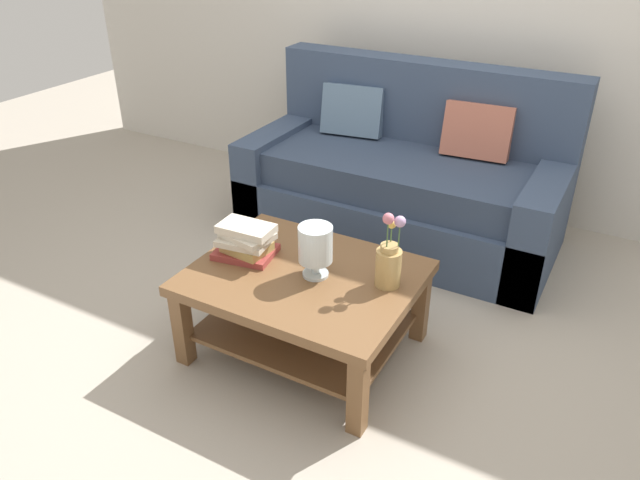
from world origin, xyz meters
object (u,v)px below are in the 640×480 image
object	(u,v)px
book_stack_main	(246,241)
flower_pitcher	(389,261)
coffee_table	(304,295)
glass_hurricane_vase	(315,246)
couch	(404,181)

from	to	relation	value
book_stack_main	flower_pitcher	size ratio (longest dim) A/B	0.85
flower_pitcher	book_stack_main	bearing A→B (deg)	-171.86
coffee_table	book_stack_main	bearing A→B (deg)	-179.75
coffee_table	glass_hurricane_vase	bearing A→B (deg)	8.54
couch	book_stack_main	distance (m)	1.37
glass_hurricane_vase	book_stack_main	bearing A→B (deg)	-178.42
couch	flower_pitcher	world-z (taller)	couch
couch	glass_hurricane_vase	bearing A→B (deg)	-85.49
couch	book_stack_main	size ratio (longest dim) A/B	6.38
book_stack_main	glass_hurricane_vase	xyz separation A→B (m)	(0.37, 0.01, 0.07)
book_stack_main	flower_pitcher	world-z (taller)	flower_pitcher
coffee_table	glass_hurricane_vase	world-z (taller)	glass_hurricane_vase
couch	glass_hurricane_vase	xyz separation A→B (m)	(0.10, -1.33, 0.23)
coffee_table	couch	bearing A→B (deg)	91.98
book_stack_main	flower_pitcher	distance (m)	0.69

